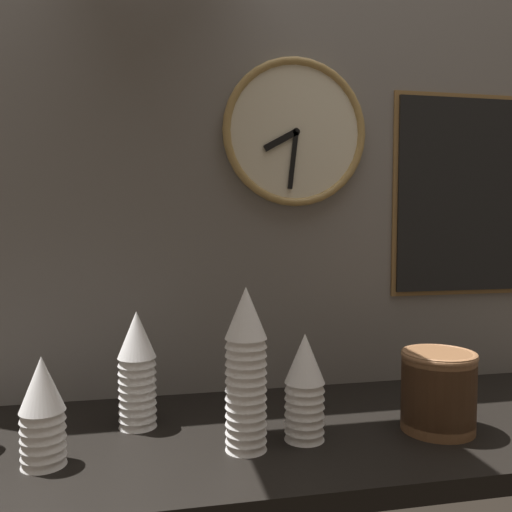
# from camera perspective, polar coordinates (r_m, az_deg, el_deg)

# --- Properties ---
(ground_plane) EXTENTS (1.60, 0.56, 0.04)m
(ground_plane) POSITION_cam_1_polar(r_m,az_deg,el_deg) (1.18, 2.15, -18.44)
(ground_plane) COLOR black
(wall_tiled_back) EXTENTS (1.60, 0.03, 1.05)m
(wall_tiled_back) POSITION_cam_1_polar(r_m,az_deg,el_deg) (1.36, -0.49, 7.94)
(wall_tiled_back) COLOR slate
(wall_tiled_back) RESTS_ON ground_plane
(cup_stack_center_left) EXTENTS (0.08, 0.08, 0.24)m
(cup_stack_center_left) POSITION_cam_1_polar(r_m,az_deg,el_deg) (1.16, -12.41, -11.57)
(cup_stack_center_left) COLOR white
(cup_stack_center_left) RESTS_ON ground_plane
(cup_stack_center_right) EXTENTS (0.08, 0.08, 0.21)m
(cup_stack_center_right) POSITION_cam_1_polar(r_m,az_deg,el_deg) (1.09, 5.14, -13.55)
(cup_stack_center_right) COLOR white
(cup_stack_center_right) RESTS_ON ground_plane
(cup_stack_center) EXTENTS (0.08, 0.08, 0.31)m
(cup_stack_center) POSITION_cam_1_polar(r_m,az_deg,el_deg) (1.02, -1.07, -11.79)
(cup_stack_center) COLOR white
(cup_stack_center) RESTS_ON ground_plane
(cup_stack_left) EXTENTS (0.08, 0.08, 0.19)m
(cup_stack_left) POSITION_cam_1_polar(r_m,az_deg,el_deg) (1.05, -21.56, -14.94)
(cup_stack_left) COLOR white
(cup_stack_left) RESTS_ON ground_plane
(bowl_stack_right) EXTENTS (0.15, 0.15, 0.16)m
(bowl_stack_right) POSITION_cam_1_polar(r_m,az_deg,el_deg) (1.19, 18.64, -13.16)
(bowl_stack_right) COLOR brown
(bowl_stack_right) RESTS_ON ground_plane
(wall_clock) EXTENTS (0.36, 0.03, 0.36)m
(wall_clock) POSITION_cam_1_polar(r_m,az_deg,el_deg) (1.36, 4.14, 12.85)
(wall_clock) COLOR beige
(menu_board) EXTENTS (0.39, 0.01, 0.53)m
(menu_board) POSITION_cam_1_polar(r_m,az_deg,el_deg) (1.55, 20.73, 6.01)
(menu_board) COLOR olive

